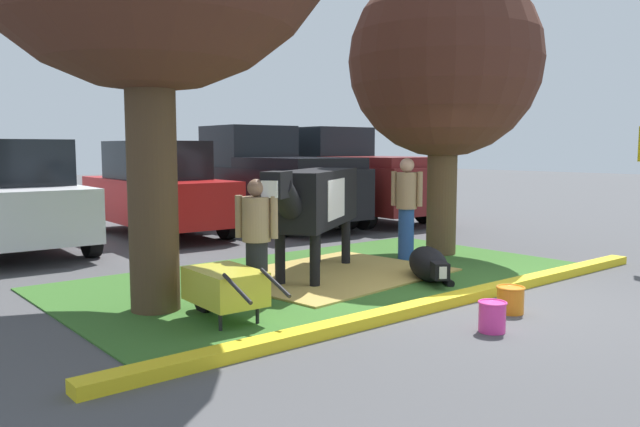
{
  "coord_description": "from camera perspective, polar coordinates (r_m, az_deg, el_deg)",
  "views": [
    {
      "loc": [
        -6.39,
        -4.69,
        1.87
      ],
      "look_at": [
        -0.45,
        2.49,
        0.9
      ],
      "focal_mm": 35.31,
      "sensor_mm": 36.0,
      "label": 1
    }
  ],
  "objects": [
    {
      "name": "hay_bedding",
      "position": [
        9.27,
        1.19,
        -5.53
      ],
      "size": [
        3.46,
        2.75,
        0.04
      ],
      "primitive_type": "cube",
      "rotation": [
        0.0,
        0.0,
        0.12
      ],
      "color": "tan",
      "rests_on": "ground"
    },
    {
      "name": "bucket_pink",
      "position": [
        6.73,
        15.34,
        -8.94
      ],
      "size": [
        0.3,
        0.3,
        0.32
      ],
      "color": "#EA3893",
      "rests_on": "ground"
    },
    {
      "name": "person_handler",
      "position": [
        7.49,
        -5.77,
        -2.27
      ],
      "size": [
        0.35,
        0.44,
        1.51
      ],
      "color": "black",
      "rests_on": "ground"
    },
    {
      "name": "pickup_truck_maroon",
      "position": [
        16.52,
        2.47,
        3.32
      ],
      "size": [
        2.39,
        5.48,
        2.42
      ],
      "color": "maroon",
      "rests_on": "ground"
    },
    {
      "name": "cow_holstein",
      "position": [
        9.06,
        -0.59,
        1.3
      ],
      "size": [
        2.78,
        2.09,
        1.59
      ],
      "color": "black",
      "rests_on": "ground"
    },
    {
      "name": "bucket_orange",
      "position": [
        7.53,
        16.87,
        -7.44
      ],
      "size": [
        0.33,
        0.33,
        0.31
      ],
      "color": "orange",
      "rests_on": "ground"
    },
    {
      "name": "curb_yellow",
      "position": [
        7.71,
        11.42,
        -7.75
      ],
      "size": [
        8.78,
        0.24,
        0.12
      ],
      "primitive_type": "cube",
      "color": "yellow",
      "rests_on": "ground"
    },
    {
      "name": "calf_lying",
      "position": [
        9.01,
        9.83,
        -4.57
      ],
      "size": [
        1.02,
        1.26,
        0.48
      ],
      "color": "black",
      "rests_on": "ground"
    },
    {
      "name": "wheelbarrow",
      "position": [
        6.88,
        -8.72,
        -6.58
      ],
      "size": [
        0.64,
        1.61,
        0.63
      ],
      "color": "gold",
      "rests_on": "ground"
    },
    {
      "name": "grass_island",
      "position": [
        9.22,
        0.72,
        -5.69
      ],
      "size": [
        7.58,
        4.08,
        0.02
      ],
      "primitive_type": "cube",
      "color": "#386B28",
      "rests_on": "ground"
    },
    {
      "name": "ground_plane",
      "position": [
        8.14,
        13.84,
        -7.51
      ],
      "size": [
        80.0,
        80.0,
        0.0
      ],
      "primitive_type": "plane",
      "color": "#4C4C4F"
    },
    {
      "name": "sedan_red",
      "position": [
        13.91,
        -14.57,
        2.1
      ],
      "size": [
        2.16,
        4.47,
        2.02
      ],
      "color": "red",
      "rests_on": "ground"
    },
    {
      "name": "hatchback_white",
      "position": [
        12.61,
        -25.98,
        1.32
      ],
      "size": [
        2.16,
        4.47,
        2.02
      ],
      "color": "silver",
      "rests_on": "ground"
    },
    {
      "name": "person_visitor_near",
      "position": [
        10.49,
        7.85,
        0.71
      ],
      "size": [
        0.34,
        0.48,
        1.71
      ],
      "color": "#23478C",
      "rests_on": "ground"
    },
    {
      "name": "shade_tree_right",
      "position": [
        11.27,
        11.21,
        13.25
      ],
      "size": [
        3.29,
        3.29,
        5.01
      ],
      "color": "brown",
      "rests_on": "ground"
    },
    {
      "name": "pickup_truck_black",
      "position": [
        15.31,
        -4.86,
        3.1
      ],
      "size": [
        2.39,
        5.48,
        2.42
      ],
      "color": "black",
      "rests_on": "ground"
    }
  ]
}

